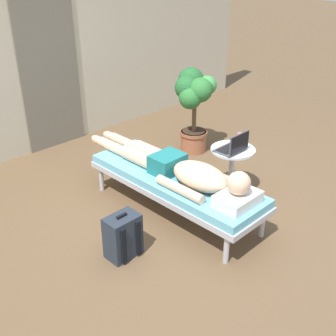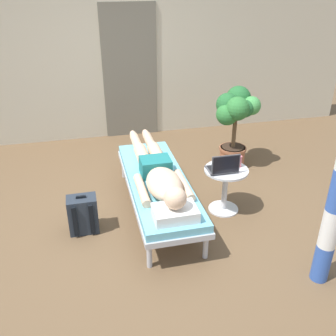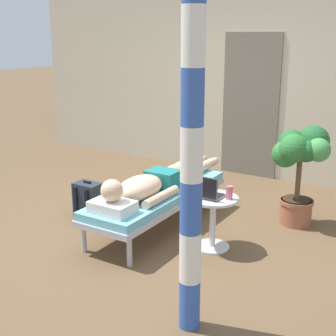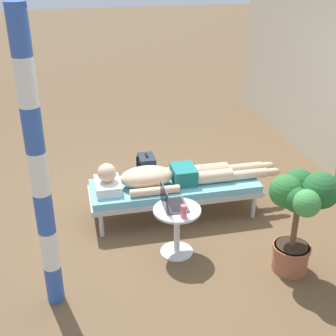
{
  "view_description": "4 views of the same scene",
  "coord_description": "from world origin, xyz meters",
  "px_view_note": "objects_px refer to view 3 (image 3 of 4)",
  "views": [
    {
      "loc": [
        -2.63,
        -2.51,
        2.43
      ],
      "look_at": [
        0.07,
        0.2,
        0.45
      ],
      "focal_mm": 45.56,
      "sensor_mm": 36.0,
      "label": 1
    },
    {
      "loc": [
        -0.68,
        -3.45,
        2.44
      ],
      "look_at": [
        0.13,
        -0.07,
        0.62
      ],
      "focal_mm": 40.58,
      "sensor_mm": 36.0,
      "label": 2
    },
    {
      "loc": [
        2.6,
        -3.81,
        2.02
      ],
      "look_at": [
        0.13,
        0.16,
        0.65
      ],
      "focal_mm": 49.55,
      "sensor_mm": 36.0,
      "label": 3
    },
    {
      "loc": [
        4.52,
        -1.0,
        2.88
      ],
      "look_at": [
        0.04,
        0.01,
        0.61
      ],
      "focal_mm": 48.49,
      "sensor_mm": 36.0,
      "label": 4
    }
  ],
  "objects_px": {
    "drink_glass": "(229,193)",
    "backpack": "(88,200)",
    "person_reclining": "(153,183)",
    "potted_plant": "(300,160)",
    "lounge_chair": "(158,196)",
    "side_table": "(213,213)",
    "porch_post": "(192,154)",
    "laptop": "(205,192)"
  },
  "relations": [
    {
      "from": "drink_glass",
      "to": "backpack",
      "type": "relative_size",
      "value": 0.3
    },
    {
      "from": "person_reclining",
      "to": "potted_plant",
      "type": "bearing_deg",
      "value": 37.74
    },
    {
      "from": "person_reclining",
      "to": "backpack",
      "type": "height_order",
      "value": "person_reclining"
    },
    {
      "from": "lounge_chair",
      "to": "side_table",
      "type": "height_order",
      "value": "side_table"
    },
    {
      "from": "lounge_chair",
      "to": "backpack",
      "type": "distance_m",
      "value": 0.86
    },
    {
      "from": "lounge_chair",
      "to": "potted_plant",
      "type": "relative_size",
      "value": 1.81
    },
    {
      "from": "side_table",
      "to": "backpack",
      "type": "xyz_separation_m",
      "value": [
        -1.56,
        -0.02,
        -0.16
      ]
    },
    {
      "from": "person_reclining",
      "to": "side_table",
      "type": "distance_m",
      "value": 0.75
    },
    {
      "from": "potted_plant",
      "to": "side_table",
      "type": "bearing_deg",
      "value": -116.29
    },
    {
      "from": "person_reclining",
      "to": "porch_post",
      "type": "bearing_deg",
      "value": -47.94
    },
    {
      "from": "side_table",
      "to": "drink_glass",
      "type": "relative_size",
      "value": 4.11
    },
    {
      "from": "side_table",
      "to": "laptop",
      "type": "bearing_deg",
      "value": -139.48
    },
    {
      "from": "lounge_chair",
      "to": "backpack",
      "type": "xyz_separation_m",
      "value": [
        -0.83,
        -0.17,
        -0.15
      ]
    },
    {
      "from": "person_reclining",
      "to": "porch_post",
      "type": "distance_m",
      "value": 1.9
    },
    {
      "from": "laptop",
      "to": "drink_glass",
      "type": "height_order",
      "value": "laptop"
    },
    {
      "from": "lounge_chair",
      "to": "drink_glass",
      "type": "height_order",
      "value": "drink_glass"
    },
    {
      "from": "lounge_chair",
      "to": "laptop",
      "type": "height_order",
      "value": "laptop"
    },
    {
      "from": "backpack",
      "to": "lounge_chair",
      "type": "bearing_deg",
      "value": 11.86
    },
    {
      "from": "lounge_chair",
      "to": "porch_post",
      "type": "distance_m",
      "value": 2.03
    },
    {
      "from": "person_reclining",
      "to": "drink_glass",
      "type": "xyz_separation_m",
      "value": [
        0.88,
        -0.04,
        0.07
      ]
    },
    {
      "from": "laptop",
      "to": "side_table",
      "type": "bearing_deg",
      "value": 40.52
    },
    {
      "from": "lounge_chair",
      "to": "person_reclining",
      "type": "xyz_separation_m",
      "value": [
        -0.0,
        -0.09,
        0.17
      ]
    },
    {
      "from": "person_reclining",
      "to": "laptop",
      "type": "height_order",
      "value": "laptop"
    },
    {
      "from": "drink_glass",
      "to": "potted_plant",
      "type": "xyz_separation_m",
      "value": [
        0.36,
        1.0,
        0.14
      ]
    },
    {
      "from": "side_table",
      "to": "laptop",
      "type": "xyz_separation_m",
      "value": [
        -0.06,
        -0.05,
        0.23
      ]
    },
    {
      "from": "side_table",
      "to": "potted_plant",
      "type": "bearing_deg",
      "value": 63.71
    },
    {
      "from": "porch_post",
      "to": "person_reclining",
      "type": "bearing_deg",
      "value": 132.06
    },
    {
      "from": "drink_glass",
      "to": "potted_plant",
      "type": "relative_size",
      "value": 0.12
    },
    {
      "from": "side_table",
      "to": "laptop",
      "type": "height_order",
      "value": "laptop"
    },
    {
      "from": "lounge_chair",
      "to": "laptop",
      "type": "xyz_separation_m",
      "value": [
        0.67,
        -0.2,
        0.24
      ]
    },
    {
      "from": "backpack",
      "to": "porch_post",
      "type": "xyz_separation_m",
      "value": [
        1.99,
        -1.2,
        1.08
      ]
    },
    {
      "from": "drink_glass",
      "to": "porch_post",
      "type": "distance_m",
      "value": 1.46
    },
    {
      "from": "laptop",
      "to": "porch_post",
      "type": "distance_m",
      "value": 1.45
    },
    {
      "from": "lounge_chair",
      "to": "potted_plant",
      "type": "height_order",
      "value": "potted_plant"
    },
    {
      "from": "laptop",
      "to": "potted_plant",
      "type": "bearing_deg",
      "value": 62.24
    },
    {
      "from": "porch_post",
      "to": "side_table",
      "type": "bearing_deg",
      "value": 109.44
    },
    {
      "from": "potted_plant",
      "to": "porch_post",
      "type": "height_order",
      "value": "porch_post"
    },
    {
      "from": "laptop",
      "to": "potted_plant",
      "type": "height_order",
      "value": "potted_plant"
    },
    {
      "from": "potted_plant",
      "to": "porch_post",
      "type": "relative_size",
      "value": 0.43
    },
    {
      "from": "drink_glass",
      "to": "side_table",
      "type": "bearing_deg",
      "value": -169.35
    },
    {
      "from": "drink_glass",
      "to": "backpack",
      "type": "xyz_separation_m",
      "value": [
        -1.71,
        -0.05,
        -0.39
      ]
    },
    {
      "from": "laptop",
      "to": "porch_post",
      "type": "xyz_separation_m",
      "value": [
        0.49,
        -1.17,
        0.69
      ]
    }
  ]
}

